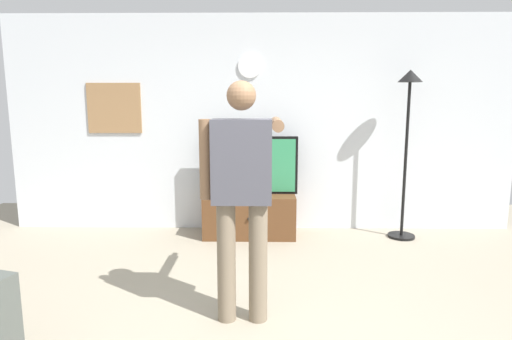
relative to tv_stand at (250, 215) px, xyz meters
name	(u,v)px	position (x,y,z in m)	size (l,w,h in m)	color
back_wall	(261,124)	(0.14, 0.35, 1.09)	(6.40, 0.10, 2.70)	silver
tv_stand	(250,215)	(0.00, 0.00, 0.00)	(1.11, 0.56, 0.52)	brown
television	(250,165)	(0.00, 0.05, 0.61)	(1.17, 0.07, 0.71)	black
wall_clock	(250,66)	(0.00, 0.29, 1.81)	(0.29, 0.29, 0.03)	white
framed_picture	(114,108)	(-1.71, 0.30, 1.30)	(0.67, 0.04, 0.62)	#997047
floor_lamp	(408,120)	(1.86, -0.06, 1.17)	(0.32, 0.32, 2.00)	black
person_standing_nearer_lamp	(242,188)	(0.01, -2.05, 0.77)	(0.61, 0.78, 1.80)	#7A6B56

